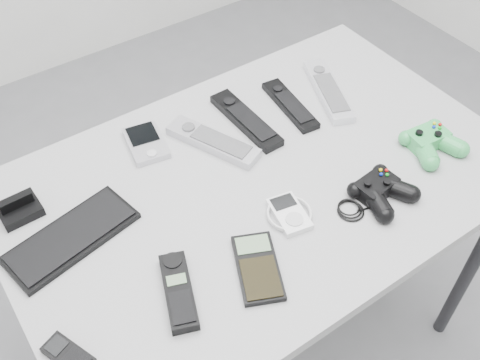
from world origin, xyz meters
TOP-DOWN VIEW (x-y plane):
  - floor at (0.00, 0.00)m, footprint 3.50×3.50m
  - desk at (-0.08, 0.04)m, footprint 1.11×0.71m
  - pda_keyboard at (-0.48, 0.12)m, footprint 0.28×0.16m
  - dock_bracket at (-0.54, 0.24)m, footprint 0.08×0.07m
  - pda at (-0.24, 0.27)m, footprint 0.10×0.14m
  - remote_silver_a at (-0.11, 0.18)m, footprint 0.14×0.23m
  - remote_black_a at (-0.01, 0.20)m, footprint 0.06×0.23m
  - remote_black_b at (0.12, 0.19)m, footprint 0.07×0.20m
  - remote_silver_b at (0.23, 0.18)m, footprint 0.14×0.24m
  - mobile_phone at (-0.59, -0.11)m, footprint 0.07×0.10m
  - cordless_handset at (-0.37, -0.11)m, footprint 0.10×0.17m
  - calculator at (-0.22, -0.15)m, footprint 0.13×0.17m
  - mp3_player at (-0.10, -0.08)m, footprint 0.11×0.12m
  - controller_black at (0.09, -0.14)m, footprint 0.22×0.15m
  - controller_green at (0.29, -0.10)m, footprint 0.14×0.15m

SIDE VIEW (x-z plane):
  - floor at x=0.00m, z-range 0.00..0.00m
  - desk at x=-0.08m, z-range 0.31..1.05m
  - calculator at x=-0.22m, z-range 0.74..0.76m
  - mobile_phone at x=-0.59m, z-range 0.74..0.76m
  - pda_keyboard at x=-0.48m, z-range 0.74..0.76m
  - mp3_player at x=-0.10m, z-range 0.74..0.76m
  - remote_black_b at x=0.12m, z-range 0.74..0.76m
  - pda at x=-0.24m, z-range 0.74..0.76m
  - remote_black_a at x=-0.01m, z-range 0.74..0.76m
  - remote_silver_b at x=0.23m, z-range 0.74..0.77m
  - cordless_handset at x=-0.37m, z-range 0.74..0.77m
  - remote_silver_a at x=-0.11m, z-range 0.74..0.77m
  - controller_black at x=0.09m, z-range 0.74..0.78m
  - controller_green at x=0.29m, z-range 0.74..0.78m
  - dock_bracket at x=-0.54m, z-range 0.74..0.79m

